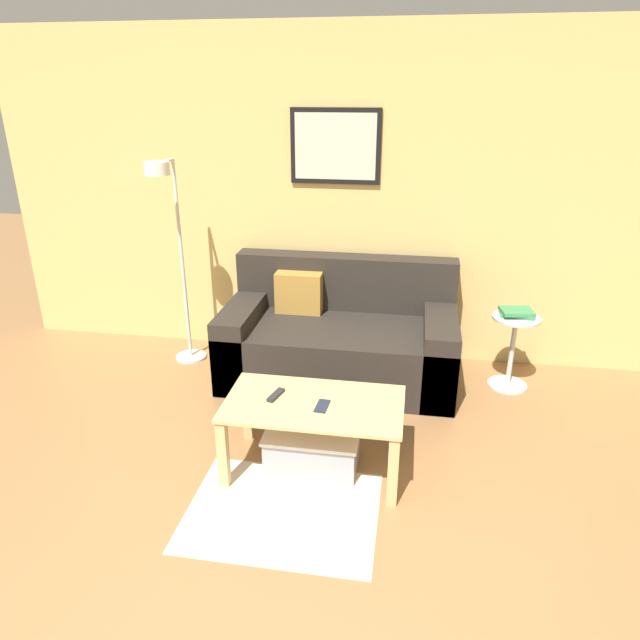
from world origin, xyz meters
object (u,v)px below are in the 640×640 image
at_px(side_table, 513,345).
at_px(cell_phone, 322,406).
at_px(floor_lamp, 172,240).
at_px(remote_control, 276,395).
at_px(coffee_table, 314,414).
at_px(storage_bin, 313,446).
at_px(book_stack, 517,313).
at_px(couch, 339,339).

relative_size(side_table, cell_phone, 4.02).
relative_size(floor_lamp, remote_control, 10.84).
xyz_separation_m(coffee_table, side_table, (1.27, 1.23, -0.03)).
distance_m(coffee_table, storage_bin, 0.25).
bearing_deg(floor_lamp, remote_control, -46.91).
bearing_deg(book_stack, storage_bin, -137.02).
distance_m(storage_bin, floor_lamp, 1.91).
bearing_deg(couch, coffee_table, -89.26).
xyz_separation_m(couch, side_table, (1.29, 0.03, 0.04)).
height_order(couch, floor_lamp, floor_lamp).
relative_size(side_table, remote_control, 3.75).
distance_m(storage_bin, book_stack, 1.82).
height_order(couch, coffee_table, couch).
relative_size(coffee_table, side_table, 1.80).
relative_size(coffee_table, book_stack, 4.04).
xyz_separation_m(storage_bin, cell_phone, (0.07, -0.09, 0.33)).
bearing_deg(couch, cell_phone, -86.76).
height_order(coffee_table, book_stack, book_stack).
relative_size(remote_control, cell_phone, 1.07).
relative_size(couch, side_table, 3.07).
height_order(storage_bin, remote_control, remote_control).
distance_m(side_table, cell_phone, 1.76).
height_order(floor_lamp, book_stack, floor_lamp).
distance_m(couch, coffee_table, 1.20).
relative_size(couch, floor_lamp, 1.06).
height_order(coffee_table, cell_phone, cell_phone).
bearing_deg(side_table, coffee_table, -135.98).
xyz_separation_m(storage_bin, remote_control, (-0.21, -0.02, 0.34)).
bearing_deg(storage_bin, side_table, 42.63).
bearing_deg(remote_control, coffee_table, 8.39).
bearing_deg(coffee_table, storage_bin, 104.99).
xyz_separation_m(floor_lamp, cell_phone, (1.33, -1.19, -0.59)).
bearing_deg(cell_phone, couch, 97.56).
height_order(coffee_table, side_table, side_table).
bearing_deg(couch, book_stack, 1.90).
distance_m(couch, remote_control, 1.20).
height_order(book_stack, cell_phone, book_stack).
distance_m(coffee_table, side_table, 1.77).
bearing_deg(side_table, remote_control, -141.29).
height_order(couch, remote_control, couch).
xyz_separation_m(side_table, book_stack, (0.00, 0.02, 0.25)).
bearing_deg(couch, remote_control, -100.24).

